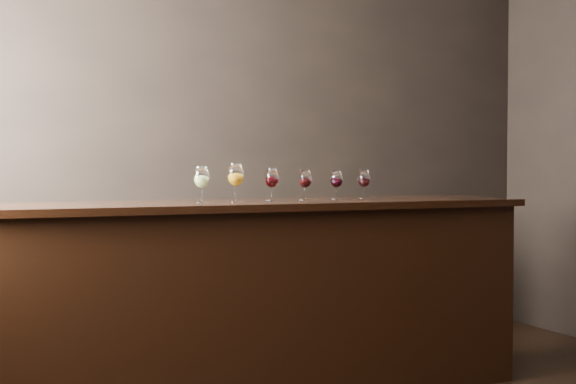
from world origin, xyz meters
name	(u,v)px	position (x,y,z in m)	size (l,w,h in m)	color
room_shell	(351,60)	(-0.23, 0.11, 1.81)	(5.02, 4.52, 2.81)	black
bar_counter	(258,302)	(-0.30, 1.07, 0.54)	(3.07, 0.66, 1.07)	black
bar_top	(258,205)	(-0.30, 1.07, 1.09)	(3.17, 0.74, 0.04)	black
back_bar_shelf	(182,285)	(-0.45, 2.03, 0.51)	(2.84, 0.40, 1.02)	black
glass_white	(201,178)	(-0.64, 1.06, 1.25)	(0.09, 0.09, 0.20)	white
glass_amber	(236,176)	(-0.42, 1.10, 1.26)	(0.09, 0.09, 0.22)	white
glass_red_a	(272,179)	(-0.20, 1.09, 1.24)	(0.08, 0.08, 0.19)	white
glass_red_b	(305,180)	(0.01, 1.07, 1.24)	(0.08, 0.08, 0.18)	white
glass_red_c	(337,179)	(0.22, 1.09, 1.23)	(0.08, 0.08, 0.18)	white
glass_red_d	(364,179)	(0.40, 1.08, 1.24)	(0.08, 0.08, 0.18)	white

